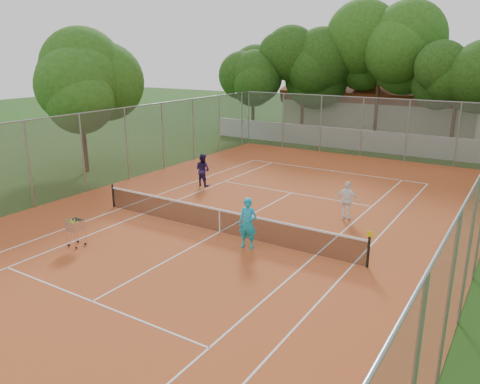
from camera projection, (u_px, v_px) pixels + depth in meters
The scene contains 12 objects.
ground at pixel (220, 232), 18.53m from camera, with size 120.00×120.00×0.00m, color #1A3D10.
court_pad at pixel (220, 232), 18.52m from camera, with size 18.00×34.00×0.02m, color #B54F23.
court_lines at pixel (220, 232), 18.52m from camera, with size 10.98×23.78×0.01m, color white.
tennis_net at pixel (220, 220), 18.38m from camera, with size 11.88×0.10×0.98m, color black.
perimeter_fence at pixel (219, 184), 17.96m from camera, with size 18.00×34.00×4.00m, color slate.
boundary_wall at pixel (369, 141), 33.71m from camera, with size 26.00×0.30×1.50m, color silver.
clubhouse at pixel (383, 106), 42.42m from camera, with size 16.40×9.00×4.40m, color beige.
tropical_trees at pixel (386, 79), 34.93m from camera, with size 29.00×19.00×10.00m, color #16370D.
player_near at pixel (248, 223), 16.78m from camera, with size 0.69×0.45×1.88m, color #18AAD3.
player_far_left at pixel (203, 170), 24.81m from camera, with size 0.83×0.65×1.72m, color #25194D.
player_far_right at pixel (347, 200), 19.74m from camera, with size 0.97×0.41×1.66m, color white.
ball_hopper at pixel (76, 232), 17.01m from camera, with size 0.53×0.53×1.10m, color silver.
Camera 1 is at (9.92, -14.19, 6.82)m, focal length 35.00 mm.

